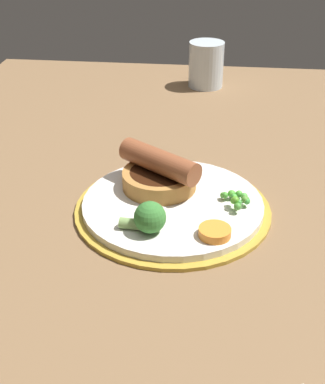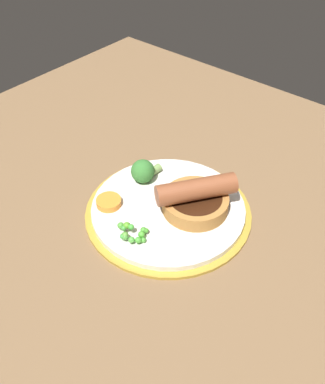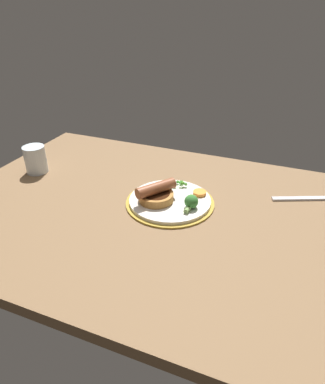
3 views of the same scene
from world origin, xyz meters
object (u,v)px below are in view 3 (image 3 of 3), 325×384
fork (304,198)px  drinking_glass (35,159)px  dinner_plate (170,201)px  sausage_pudding (156,194)px  pea_pile (179,183)px  broccoli_floret_near (191,202)px  carrot_slice_0 (200,193)px

fork → drinking_glass: bearing=-13.7°
dinner_plate → drinking_glass: 47.07cm
sausage_pudding → pea_pile: sausage_pudding is taller
broccoli_floret_near → fork: broccoli_floret_near is taller
carrot_slice_0 → fork: (-27.45, -10.63, -1.60)cm
fork → drinking_glass: drinking_glass is taller
sausage_pudding → broccoli_floret_near: bearing=-55.6°
sausage_pudding → fork: bearing=-29.4°
carrot_slice_0 → drinking_glass: (53.72, 3.24, 2.47)cm
pea_pile → broccoli_floret_near: size_ratio=0.79×
carrot_slice_0 → fork: 29.48cm
dinner_plate → drinking_glass: (46.87, -2.11, 3.81)cm
dinner_plate → sausage_pudding: bearing=32.1°
pea_pile → drinking_glass: size_ratio=0.53×
broccoli_floret_near → dinner_plate: bearing=76.8°
broccoli_floret_near → sausage_pudding: bearing=94.2°
carrot_slice_0 → sausage_pudding: bearing=36.2°
carrot_slice_0 → drinking_glass: drinking_glass is taller
dinner_plate → sausage_pudding: (3.31, 2.07, 2.85)cm
fork → carrot_slice_0: bearing=-2.2°
sausage_pudding → carrot_slice_0: sausage_pudding is taller
sausage_pudding → pea_pile: 10.50cm
drinking_glass → carrot_slice_0: bearing=-176.6°
sausage_pudding → drinking_glass: drinking_glass is taller
dinner_plate → carrot_slice_0: bearing=-142.0°
broccoli_floret_near → drinking_glass: bearing=90.2°
fork → drinking_glass: 82.44cm
pea_pile → broccoli_floret_near: (-6.72, 10.03, 0.82)cm
pea_pile → carrot_slice_0: pea_pile is taller
carrot_slice_0 → dinner_plate: bearing=38.0°
sausage_pudding → broccoli_floret_near: (-9.97, 0.10, -0.28)cm
pea_pile → fork: pea_pile is taller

